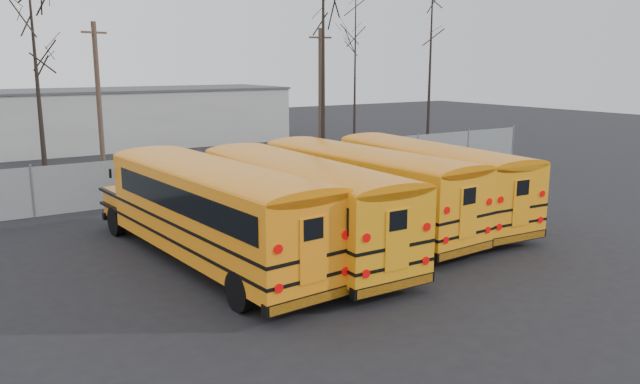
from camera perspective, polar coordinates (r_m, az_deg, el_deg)
ground at (r=19.24m, az=6.06°, el=-6.39°), size 120.00×120.00×0.00m
fence at (r=29.02m, az=-9.02°, el=1.74°), size 40.00×0.04×2.00m
distant_building at (r=48.25m, az=-16.75°, el=6.53°), size 22.00×8.00×4.00m
bus_a at (r=18.67m, az=-9.91°, el=-1.14°), size 3.41×11.49×3.18m
bus_b at (r=19.53m, az=-2.08°, el=-0.51°), size 2.76×11.18×3.11m
bus_c at (r=22.24m, az=3.83°, el=0.91°), size 3.17×11.08×3.07m
bus_d at (r=24.21m, az=9.68°, el=1.58°), size 3.19×10.91×3.01m
utility_pole_left at (r=33.69m, az=-19.56°, el=7.88°), size 1.36×0.62×7.96m
utility_pole_right at (r=37.07m, az=0.03°, el=8.81°), size 1.41×0.28×7.92m
tree_2 at (r=30.98m, az=-24.36°, el=8.25°), size 0.26×0.26×9.27m
tree_3 at (r=33.84m, az=0.29°, el=12.19°), size 0.26×0.26×12.46m
tree_4 at (r=38.49m, az=3.20°, el=10.01°), size 0.26×0.26×9.63m
tree_5 at (r=37.97m, az=10.02°, el=11.09°), size 0.26×0.26×11.30m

